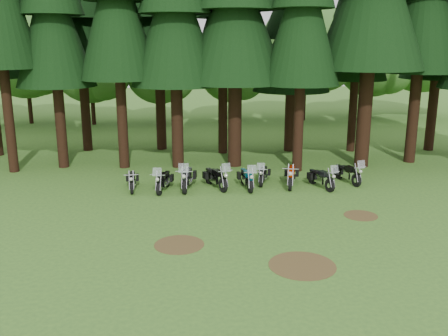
{
  "coord_description": "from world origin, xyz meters",
  "views": [
    {
      "loc": [
        -2.62,
        -18.63,
        7.07
      ],
      "look_at": [
        -0.88,
        5.0,
        1.0
      ],
      "focal_mm": 40.0,
      "sensor_mm": 36.0,
      "label": 1
    }
  ],
  "objects": [
    {
      "name": "motorcycle_2",
      "position": [
        -2.69,
        4.9,
        0.53
      ],
      "size": [
        0.65,
        2.52,
        1.58
      ],
      "rotation": [
        0.0,
        0.0,
        -0.13
      ],
      "color": "black",
      "rests_on": "ground"
    },
    {
      "name": "motorcycle_0",
      "position": [
        -5.37,
        4.97,
        0.44
      ],
      "size": [
        0.36,
        2.1,
        0.85
      ],
      "rotation": [
        0.0,
        0.0,
        0.08
      ],
      "color": "black",
      "rests_on": "ground"
    },
    {
      "name": "decid_3",
      "position": [
        -4.71,
        25.13,
        4.51
      ],
      "size": [
        6.12,
        5.95,
        7.65
      ],
      "color": "black",
      "rests_on": "ground"
    },
    {
      "name": "decid_7",
      "position": [
        19.46,
        26.83,
        6.22
      ],
      "size": [
        8.44,
        8.2,
        10.55
      ],
      "color": "black",
      "rests_on": "ground"
    },
    {
      "name": "motorcycle_7",
      "position": [
        3.89,
        4.6,
        0.47
      ],
      "size": [
        0.97,
        2.18,
        1.4
      ],
      "rotation": [
        0.0,
        0.0,
        0.33
      ],
      "color": "black",
      "rests_on": "ground"
    },
    {
      "name": "dirt_patch_2",
      "position": [
        1.0,
        -4.0,
        0.01
      ],
      "size": [
        2.2,
        2.2,
        0.01
      ],
      "primitive_type": "cylinder",
      "color": "#4C3D1E",
      "rests_on": "ground"
    },
    {
      "name": "decid_6",
      "position": [
        14.85,
        27.01,
        5.2
      ],
      "size": [
        7.06,
        6.86,
        8.82
      ],
      "color": "black",
      "rests_on": "ground"
    },
    {
      "name": "decid_4",
      "position": [
        1.58,
        26.32,
        4.37
      ],
      "size": [
        5.93,
        5.76,
        7.41
      ],
      "color": "black",
      "rests_on": "ground"
    },
    {
      "name": "decid_1",
      "position": [
        -15.99,
        25.76,
        5.83
      ],
      "size": [
        7.91,
        7.69,
        9.88
      ],
      "color": "black",
      "rests_on": "ground"
    },
    {
      "name": "dirt_patch_1",
      "position": [
        4.5,
        0.5,
        0.01
      ],
      "size": [
        1.4,
        1.4,
        0.01
      ],
      "primitive_type": "cylinder",
      "color": "#4C3D1E",
      "rests_on": "ground"
    },
    {
      "name": "motorcycle_8",
      "position": [
        5.48,
        5.39,
        0.47
      ],
      "size": [
        0.91,
        2.22,
        1.41
      ],
      "rotation": [
        0.0,
        0.0,
        0.29
      ],
      "color": "black",
      "rests_on": "ground"
    },
    {
      "name": "pine_back_4",
      "position": [
        4.04,
        13.25,
        8.25
      ],
      "size": [
        4.94,
        4.94,
        13.78
      ],
      "color": "black",
      "rests_on": "ground"
    },
    {
      "name": "decid_2",
      "position": [
        -10.43,
        24.78,
        4.95
      ],
      "size": [
        6.72,
        6.53,
        8.4
      ],
      "color": "black",
      "rests_on": "ground"
    },
    {
      "name": "dirt_patch_0",
      "position": [
        -3.0,
        -2.0,
        0.01
      ],
      "size": [
        1.8,
        1.8,
        0.01
      ],
      "primitive_type": "cylinder",
      "color": "#4C3D1E",
      "rests_on": "ground"
    },
    {
      "name": "motorcycle_1",
      "position": [
        -3.85,
        4.69,
        0.47
      ],
      "size": [
        0.74,
        2.25,
        1.42
      ],
      "rotation": [
        0.0,
        0.0,
        -0.21
      ],
      "color": "black",
      "rests_on": "ground"
    },
    {
      "name": "motorcycle_3",
      "position": [
        -1.28,
        4.97,
        0.5
      ],
      "size": [
        1.16,
        2.31,
        1.5
      ],
      "rotation": [
        0.0,
        0.0,
        0.38
      ],
      "color": "black",
      "rests_on": "ground"
    },
    {
      "name": "motorcycle_5",
      "position": [
        1.17,
        5.64,
        0.43
      ],
      "size": [
        0.81,
        2.05,
        1.3
      ],
      "rotation": [
        0.0,
        0.0,
        -0.28
      ],
      "color": "black",
      "rests_on": "ground"
    },
    {
      "name": "motorcycle_4",
      "position": [
        0.22,
        4.77,
        0.49
      ],
      "size": [
        0.54,
        2.32,
        1.46
      ],
      "rotation": [
        0.0,
        0.0,
        0.1
      ],
      "color": "black",
      "rests_on": "ground"
    },
    {
      "name": "decid_5",
      "position": [
        8.29,
        25.71,
        6.23
      ],
      "size": [
        8.45,
        8.21,
        10.56
      ],
      "color": "black",
      "rests_on": "ground"
    },
    {
      "name": "ground",
      "position": [
        0.0,
        0.0,
        0.0
      ],
      "size": [
        120.0,
        120.0,
        0.0
      ],
      "primitive_type": "plane",
      "color": "#396825",
      "rests_on": "ground"
    },
    {
      "name": "motorcycle_6",
      "position": [
        2.49,
        5.07,
        0.5
      ],
      "size": [
        0.74,
        2.39,
        0.99
      ],
      "rotation": [
        0.0,
        0.0,
        -0.25
      ],
      "color": "black",
      "rests_on": "ground"
    }
  ]
}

